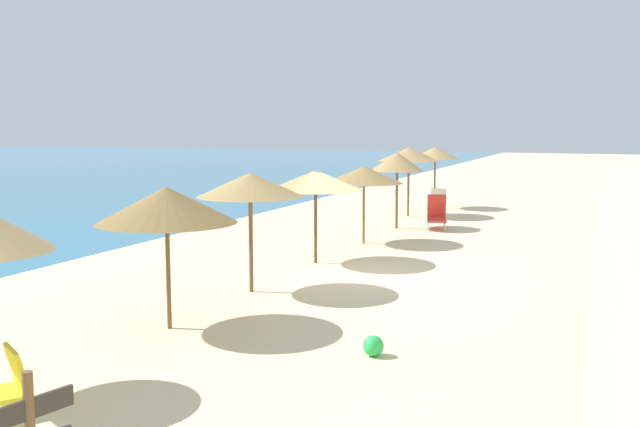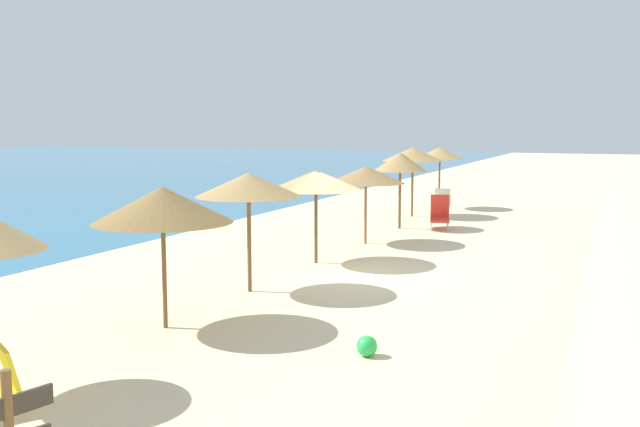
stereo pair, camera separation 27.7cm
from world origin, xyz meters
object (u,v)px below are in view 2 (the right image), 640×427
beach_umbrella_4 (316,180)px  beach_ball (367,346)px  lounge_chair_3 (440,215)px  beach_umbrella_8 (440,153)px  beach_umbrella_7 (413,154)px  beach_umbrella_6 (400,162)px  beach_umbrella_3 (249,185)px  lounge_chair_1 (441,204)px  beach_umbrella_5 (366,175)px  beach_umbrella_2 (162,205)px

beach_umbrella_4 → beach_ball: bearing=-150.7°
lounge_chair_3 → beach_umbrella_4: bearing=64.4°
beach_umbrella_8 → lounge_chair_3: beach_umbrella_8 is taller
beach_umbrella_7 → beach_umbrella_6: bearing=-171.2°
beach_umbrella_4 → beach_umbrella_6: beach_umbrella_6 is taller
beach_umbrella_3 → beach_umbrella_4: (3.77, -0.02, -0.16)m
beach_umbrella_6 → beach_umbrella_8: (6.80, 0.22, 0.06)m
lounge_chair_3 → beach_umbrella_8: bearing=-90.3°
beach_umbrella_8 → lounge_chair_1: bearing=-163.8°
beach_umbrella_7 → lounge_chair_3: 4.13m
beach_umbrella_3 → beach_umbrella_5: beach_umbrella_3 is taller
beach_ball → beach_umbrella_7: bearing=13.7°
beach_umbrella_4 → beach_umbrella_8: size_ratio=0.94×
beach_umbrella_8 → beach_umbrella_4: bearing=-179.8°
beach_ball → beach_umbrella_4: bearing=29.3°
beach_umbrella_6 → lounge_chair_3: size_ratio=1.90×
beach_umbrella_8 → beach_ball: size_ratio=7.91×
beach_umbrella_7 → beach_umbrella_5: bearing=-175.7°
beach_umbrella_2 → beach_umbrella_5: (10.64, -0.20, -0.13)m
beach_umbrella_4 → beach_umbrella_5: beach_umbrella_4 is taller
beach_umbrella_6 → lounge_chair_1: beach_umbrella_6 is taller
beach_umbrella_5 → lounge_chair_1: beach_umbrella_5 is taller
beach_umbrella_4 → lounge_chair_3: bearing=-11.1°
lounge_chair_3 → beach_umbrella_7: bearing=-72.2°
beach_umbrella_5 → beach_umbrella_7: beach_umbrella_7 is taller
beach_umbrella_8 → lounge_chair_3: size_ratio=1.89×
beach_umbrella_2 → beach_umbrella_5: beach_umbrella_2 is taller
beach_umbrella_3 → beach_umbrella_7: bearing=1.4°
beach_umbrella_6 → beach_umbrella_7: (3.56, 0.55, 0.12)m
lounge_chair_1 → beach_ball: size_ratio=4.48×
beach_umbrella_4 → beach_ball: 8.48m
beach_umbrella_3 → beach_umbrella_7: size_ratio=0.96×
beach_umbrella_4 → beach_umbrella_5: 3.61m
beach_umbrella_2 → lounge_chair_3: (14.84, -1.58, -1.82)m
beach_ball → beach_umbrella_2: bearing=88.2°
beach_umbrella_8 → beach_umbrella_3: bearing=-179.9°
lounge_chair_1 → beach_umbrella_5: bearing=79.9°
beach_umbrella_2 → beach_umbrella_3: 3.27m
beach_umbrella_5 → lounge_chair_3: beach_umbrella_5 is taller
beach_umbrella_2 → beach_umbrella_4: beach_umbrella_2 is taller
beach_umbrella_5 → beach_umbrella_8: 10.49m
beach_umbrella_7 → beach_ball: bearing=-166.3°
beach_umbrella_2 → beach_ball: bearing=-91.8°
beach_ball → lounge_chair_1: bearing=10.2°
beach_umbrella_2 → lounge_chair_3: size_ratio=1.82×
beach_umbrella_3 → beach_umbrella_8: (17.86, 0.03, 0.05)m
beach_umbrella_8 → lounge_chair_1: (-2.36, -0.69, -2.03)m
beach_umbrella_3 → beach_ball: beach_umbrella_3 is taller
beach_umbrella_5 → lounge_chair_1: bearing=-3.4°
beach_umbrella_3 → beach_umbrella_7: (14.61, 0.36, 0.11)m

